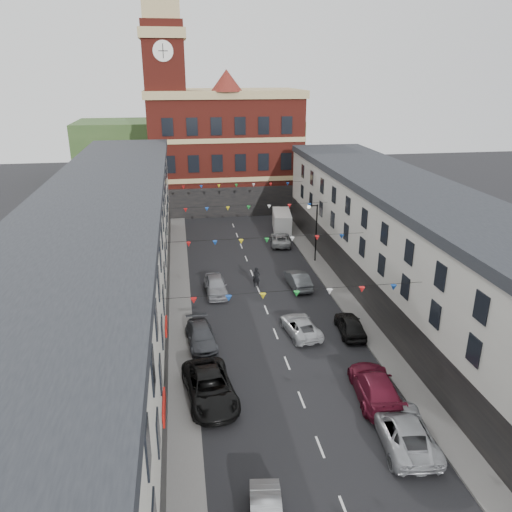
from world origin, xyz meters
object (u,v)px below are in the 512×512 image
car_left_d (201,336)px  car_left_e (216,285)px  white_van (282,221)px  pedestrian (256,277)px  moving_car (300,326)px  car_right_b (404,430)px  car_right_c (375,386)px  car_right_f (280,239)px  car_right_d (350,325)px  car_left_c (210,387)px  street_lamp (314,225)px  car_right_e (298,280)px

car_left_d → car_left_e: (1.71, 8.50, 0.10)m
car_left_d → white_van: size_ratio=0.88×
car_left_e → pedestrian: size_ratio=2.46×
moving_car → car_right_b: bearing=94.7°
car_right_c → car_right_f: car_right_c is taller
car_right_c → moving_car: (-2.50, 8.24, -0.19)m
car_right_d → car_left_c: bearing=35.0°
car_right_f → car_left_e: bearing=63.4°
street_lamp → car_left_c: bearing=-119.3°
car_left_c → moving_car: size_ratio=1.28×
car_right_d → pedestrian: size_ratio=2.29×
white_van → car_right_c: bearing=-84.4°
car_right_c → white_van: 33.48m
car_left_c → car_left_d: car_left_c is taller
white_van → car_right_b: bearing=-84.1°
car_right_e → moving_car: bearing=74.4°
car_right_b → car_right_f: 32.08m
street_lamp → car_right_c: street_lamp is taller
car_left_d → pedestrian: (5.42, 9.38, 0.24)m
car_right_e → white_van: (2.00, 16.87, 0.45)m
street_lamp → car_right_d: bearing=-94.4°
car_right_c → moving_car: bearing=-66.9°
car_right_d → car_left_d: bearing=4.1°
car_left_c → car_right_d: (10.74, 6.30, -0.10)m
car_left_e → car_right_d: 12.60m
car_right_e → car_right_f: 11.73m
street_lamp → pedestrian: 9.01m
white_van → moving_car: bearing=-90.7°
car_right_b → car_right_e: size_ratio=1.28×
pedestrian → car_left_c: bearing=-88.6°
car_left_d → car_right_d: bearing=-5.8°
car_left_c → car_left_e: size_ratio=1.29×
car_left_c → car_right_d: car_left_c is taller
car_left_c → car_right_e: bearing=52.7°
car_left_e → car_right_e: size_ratio=1.04×
car_right_c → car_left_d: bearing=-32.2°
street_lamp → car_right_c: bearing=-95.7°
car_left_e → car_right_f: size_ratio=0.99×
car_left_d → car_left_c: bearing=-93.6°
pedestrian → white_van: bearing=90.5°
car_left_c → white_van: (10.91, 32.06, 0.35)m
car_left_e → moving_car: car_left_e is taller
street_lamp → car_right_c: (-2.26, -22.49, -3.08)m
car_right_c → moving_car: size_ratio=1.24×
street_lamp → car_right_b: size_ratio=1.07×
car_right_b → car_right_d: bearing=-89.1°
car_left_d → car_right_d: (10.92, -0.09, 0.04)m
car_right_b → car_right_d: size_ratio=1.33×
car_right_f → car_left_c: bearing=77.8°
car_right_d → white_van: white_van is taller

